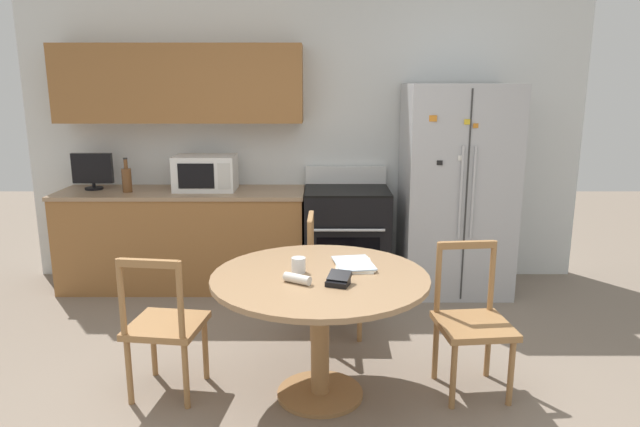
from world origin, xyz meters
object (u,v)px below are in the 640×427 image
object	(u,v)px
countertop_tv	(93,170)
dining_chair_far	(332,277)
counter_bottle	(127,179)
candle_glass	(299,266)
wallet	(339,280)
dining_chair_left	(165,327)
oven_range	(347,238)
refrigerator	(456,190)
dining_chair_right	(472,323)
microwave	(206,173)

from	to	relation	value
countertop_tv	dining_chair_far	distance (m)	2.48
counter_bottle	candle_glass	distance (m)	2.42
candle_glass	wallet	size ratio (longest dim) A/B	0.56
dining_chair_left	oven_range	bearing A→B (deg)	65.65
dining_chair_far	dining_chair_left	world-z (taller)	same
countertop_tv	wallet	distance (m)	3.06
refrigerator	countertop_tv	xyz separation A→B (m)	(-3.27, 0.13, 0.16)
dining_chair_far	oven_range	bearing A→B (deg)	172.45
counter_bottle	dining_chair_far	world-z (taller)	counter_bottle
oven_range	dining_chair_right	world-z (taller)	oven_range
dining_chair_left	candle_glass	distance (m)	0.88
refrigerator	counter_bottle	size ratio (longest dim) A/B	6.04
dining_chair_right	dining_chair_left	world-z (taller)	same
refrigerator	wallet	distance (m)	2.30
dining_chair_right	wallet	size ratio (longest dim) A/B	5.66
oven_range	wallet	xyz separation A→B (m)	(-0.14, -2.06, 0.32)
oven_range	dining_chair_far	distance (m)	1.00
dining_chair_right	refrigerator	bearing A→B (deg)	-104.96
microwave	dining_chair_far	xyz separation A→B (m)	(1.12, -1.04, -0.62)
microwave	countertop_tv	size ratio (longest dim) A/B	1.50
counter_bottle	candle_glass	xyz separation A→B (m)	(1.59, -1.81, -0.21)
oven_range	microwave	world-z (taller)	microwave
candle_glass	counter_bottle	bearing A→B (deg)	131.26
oven_range	dining_chair_far	bearing A→B (deg)	-98.76
counter_bottle	candle_glass	size ratio (longest dim) A/B	3.41
refrigerator	dining_chair_right	distance (m)	1.86
oven_range	candle_glass	distance (m)	1.92
oven_range	counter_bottle	bearing A→B (deg)	-178.79
oven_range	refrigerator	bearing A→B (deg)	-2.89
oven_range	dining_chair_far	size ratio (longest dim) A/B	1.20
countertop_tv	wallet	xyz separation A→B (m)	(2.16, -2.14, -0.28)
oven_range	dining_chair_far	xyz separation A→B (m)	(-0.15, -0.98, -0.03)
oven_range	countertop_tv	distance (m)	2.38
dining_chair_right	wallet	distance (m)	0.92
refrigerator	counter_bottle	xyz separation A→B (m)	(-2.92, 0.01, 0.09)
countertop_tv	dining_chair_left	bearing A→B (deg)	-59.93
microwave	dining_chair_far	bearing A→B (deg)	-42.81
dining_chair_left	microwave	bearing A→B (deg)	100.69
refrigerator	oven_range	size ratio (longest dim) A/B	1.71
oven_range	countertop_tv	size ratio (longest dim) A/B	2.99
oven_range	dining_chair_right	distance (m)	1.94
wallet	dining_chair_far	bearing A→B (deg)	90.64
countertop_tv	candle_glass	distance (m)	2.75
countertop_tv	dining_chair_far	size ratio (longest dim) A/B	0.40
refrigerator	wallet	bearing A→B (deg)	-118.81
oven_range	microwave	distance (m)	1.40
refrigerator	dining_chair_right	bearing A→B (deg)	-99.26
refrigerator	microwave	distance (m)	2.24
wallet	dining_chair_left	bearing A→B (deg)	169.88
countertop_tv	dining_chair_right	xyz separation A→B (m)	(2.98, -1.91, -0.64)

